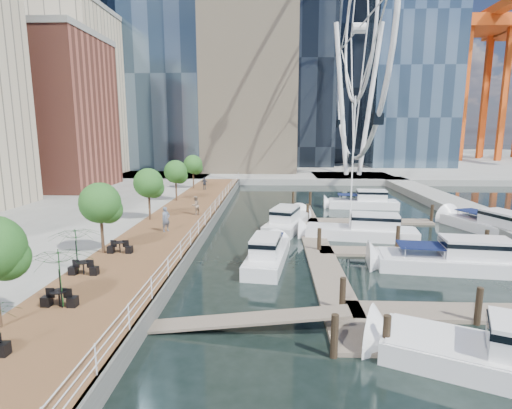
{
  "coord_description": "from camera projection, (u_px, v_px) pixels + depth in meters",
  "views": [
    {
      "loc": [
        -0.46,
        -20.48,
        8.76
      ],
      "look_at": [
        -1.77,
        10.91,
        3.0
      ],
      "focal_mm": 28.0,
      "sensor_mm": 36.0,
      "label": 1
    }
  ],
  "objects": [
    {
      "name": "ferris_wheel",
      "position": [
        359.0,
        29.0,
        67.54
      ],
      "size": [
        5.8,
        45.6,
        47.8
      ],
      "color": "white",
      "rests_on": "ground"
    },
    {
      "name": "ground",
      "position": [
        280.0,
        295.0,
        21.69
      ],
      "size": [
        520.0,
        520.0,
        0.0
      ],
      "primitive_type": "plane",
      "color": "black",
      "rests_on": "ground"
    },
    {
      "name": "pedestrian_mid",
      "position": [
        195.0,
        205.0,
        37.59
      ],
      "size": [
        1.06,
        1.11,
        1.8
      ],
      "primitive_type": "imported",
      "rotation": [
        0.0,
        0.0,
        -2.19
      ],
      "color": "gray",
      "rests_on": "boardwalk"
    },
    {
      "name": "boardwalk",
      "position": [
        179.0,
        223.0,
        36.71
      ],
      "size": [
        6.0,
        60.0,
        1.0
      ],
      "primitive_type": "cube",
      "color": "brown",
      "rests_on": "ground"
    },
    {
      "name": "floating_docks",
      "position": [
        380.0,
        239.0,
        31.08
      ],
      "size": [
        16.0,
        34.0,
        2.6
      ],
      "color": "#6D6051",
      "rests_on": "ground"
    },
    {
      "name": "pedestrian_near",
      "position": [
        166.0,
        219.0,
        31.29
      ],
      "size": [
        0.83,
        0.85,
        1.97
      ],
      "primitive_type": "imported",
      "rotation": [
        0.0,
        0.0,
        0.85
      ],
      "color": "slate",
      "rests_on": "boardwalk"
    },
    {
      "name": "seawall",
      "position": [
        212.0,
        223.0,
        36.59
      ],
      "size": [
        0.25,
        60.0,
        1.0
      ],
      "primitive_type": "cube",
      "color": "#595954",
      "rests_on": "ground"
    },
    {
      "name": "railing",
      "position": [
        210.0,
        212.0,
        36.4
      ],
      "size": [
        0.1,
        60.0,
        1.05
      ],
      "primitive_type": null,
      "color": "white",
      "rests_on": "boardwalk"
    },
    {
      "name": "cafe_tables",
      "position": [
        73.0,
        282.0,
        19.9
      ],
      "size": [
        2.5,
        13.7,
        0.74
      ],
      "color": "black",
      "rests_on": "ground"
    },
    {
      "name": "breakwater",
      "position": [
        474.0,
        214.0,
        40.44
      ],
      "size": [
        4.0,
        60.0,
        1.0
      ],
      "primitive_type": "cube",
      "color": "gray",
      "rests_on": "ground"
    },
    {
      "name": "cafe_seating",
      "position": [
        56.0,
        274.0,
        18.45
      ],
      "size": [
        4.41,
        11.71,
        2.71
      ],
      "color": "#0F3711",
      "rests_on": "ground"
    },
    {
      "name": "pier",
      "position": [
        352.0,
        178.0,
        72.13
      ],
      "size": [
        14.0,
        12.0,
        1.0
      ],
      "primitive_type": "cube",
      "color": "gray",
      "rests_on": "ground"
    },
    {
      "name": "land_far",
      "position": [
        274.0,
        159.0,
        121.84
      ],
      "size": [
        200.0,
        114.0,
        1.0
      ],
      "primitive_type": "cube",
      "color": "gray",
      "rests_on": "ground"
    },
    {
      "name": "pedestrian_far",
      "position": [
        205.0,
        183.0,
        53.84
      ],
      "size": [
        1.03,
        0.47,
        1.72
      ],
      "primitive_type": "imported",
      "rotation": [
        0.0,
        0.0,
        3.1
      ],
      "color": "#353742",
      "rests_on": "boardwalk"
    },
    {
      "name": "street_trees",
      "position": [
        148.0,
        183.0,
        35.14
      ],
      "size": [
        2.6,
        42.6,
        4.6
      ],
      "color": "#3F2B1C",
      "rests_on": "ground"
    },
    {
      "name": "moored_yachts",
      "position": [
        373.0,
        242.0,
        32.23
      ],
      "size": [
        24.33,
        37.33,
        11.5
      ],
      "color": "white",
      "rests_on": "ground"
    },
    {
      "name": "yacht_foreground",
      "position": [
        455.0,
        270.0,
        25.59
      ],
      "size": [
        10.89,
        4.16,
        2.15
      ],
      "primitive_type": null,
      "rotation": [
        0.0,
        0.0,
        1.44
      ],
      "color": "silver",
      "rests_on": "ground"
    }
  ]
}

